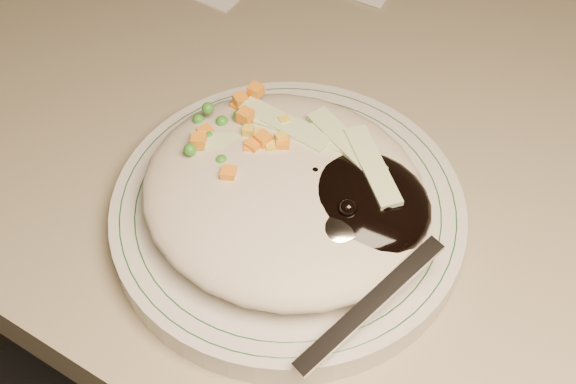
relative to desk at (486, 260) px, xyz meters
The scene contains 4 objects.
desk is the anchor object (origin of this frame).
plate 0.30m from the desk, 119.53° to the right, with size 0.24×0.24×0.02m, color beige.
plate_rim 0.31m from the desk, 119.53° to the right, with size 0.23×0.23×0.00m.
meal 0.33m from the desk, 118.46° to the right, with size 0.21×0.19×0.05m.
Camera 1 is at (0.07, 0.91, 1.19)m, focal length 50.00 mm.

